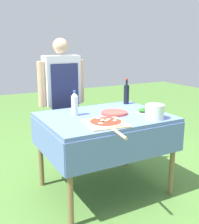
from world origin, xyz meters
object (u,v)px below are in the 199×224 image
at_px(prep_table, 105,125).
at_px(person_cook, 62,93).
at_px(pizza_on_peel, 106,123).
at_px(oil_bottle, 126,94).
at_px(water_bottle, 75,104).
at_px(herb_container, 144,110).
at_px(plate_stack, 114,113).
at_px(mixing_tub, 155,112).

distance_m(prep_table, person_cook, 0.81).
distance_m(pizza_on_peel, oil_bottle, 0.88).
bearing_deg(water_bottle, herb_container, -18.54).
distance_m(prep_table, plate_stack, 0.15).
distance_m(person_cook, pizza_on_peel, 1.06).
bearing_deg(mixing_tub, oil_bottle, 79.24).
bearing_deg(oil_bottle, water_bottle, -164.75).
height_order(prep_table, oil_bottle, oil_bottle).
xyz_separation_m(oil_bottle, plate_stack, (-0.37, -0.33, -0.10)).
distance_m(mixing_tub, plate_stack, 0.41).
bearing_deg(prep_table, water_bottle, 151.92).
bearing_deg(prep_table, person_cook, 100.15).
relative_size(water_bottle, plate_stack, 0.95).
height_order(person_cook, water_bottle, person_cook).
bearing_deg(oil_bottle, pizza_on_peel, -135.13).
bearing_deg(herb_container, oil_bottle, 81.00).
bearing_deg(water_bottle, person_cook, 79.65).
relative_size(prep_table, herb_container, 6.52).
xyz_separation_m(pizza_on_peel, water_bottle, (-0.11, 0.42, 0.10)).
height_order(oil_bottle, mixing_tub, oil_bottle).
distance_m(person_cook, oil_bottle, 0.75).
distance_m(prep_table, water_bottle, 0.36).
bearing_deg(pizza_on_peel, water_bottle, 113.26).
bearing_deg(plate_stack, oil_bottle, 42.30).
distance_m(prep_table, oil_bottle, 0.62).
xyz_separation_m(person_cook, plate_stack, (0.25, -0.77, -0.10)).
bearing_deg(mixing_tub, person_cook, 113.99).
bearing_deg(prep_table, plate_stack, 0.57).
xyz_separation_m(person_cook, herb_container, (0.55, -0.86, -0.09)).
relative_size(prep_table, person_cook, 0.79).
distance_m(water_bottle, plate_stack, 0.40).
relative_size(pizza_on_peel, water_bottle, 2.45).
height_order(oil_bottle, plate_stack, oil_bottle).
height_order(prep_table, water_bottle, water_bottle).
height_order(herb_container, plate_stack, herb_container).
bearing_deg(prep_table, oil_bottle, 35.17).
distance_m(person_cook, mixing_tub, 1.20).
bearing_deg(person_cook, prep_table, 97.58).
distance_m(pizza_on_peel, herb_container, 0.59).
height_order(person_cook, mixing_tub, person_cook).
bearing_deg(oil_bottle, mixing_tub, -100.76).
relative_size(oil_bottle, mixing_tub, 1.65).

